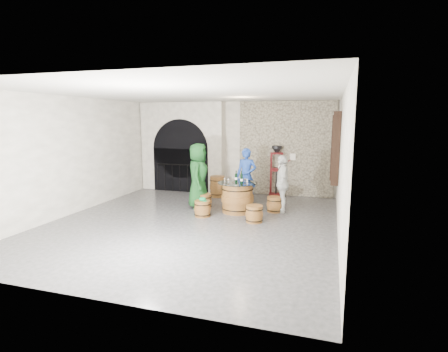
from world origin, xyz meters
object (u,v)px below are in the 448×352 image
(barrel_stool_far, at_px, (246,197))
(person_blue, at_px, (246,176))
(wine_bottle_left, at_px, (236,177))
(barrel_stool_near_left, at_px, (203,209))
(wine_bottle_center, at_px, (242,179))
(person_green, at_px, (198,176))
(barrel_table, at_px, (237,198))
(barrel_stool_left, at_px, (204,201))
(barrel_stool_right, at_px, (275,204))
(wine_bottle_right, at_px, (242,178))
(barrel_stool_near_right, at_px, (254,214))
(person_white, at_px, (282,184))
(corking_press, at_px, (277,167))
(side_barrel, at_px, (217,186))

(barrel_stool_far, height_order, person_blue, person_blue)
(person_blue, distance_m, wine_bottle_left, 1.03)
(barrel_stool_near_left, height_order, wine_bottle_center, wine_bottle_center)
(barrel_stool_far, height_order, person_green, person_green)
(barrel_table, bearing_deg, barrel_stool_left, 172.72)
(barrel_table, bearing_deg, wine_bottle_center, -34.75)
(barrel_stool_right, xyz_separation_m, wine_bottle_right, (-0.90, -0.27, 0.76))
(barrel_table, bearing_deg, wine_bottle_right, 37.12)
(barrel_stool_right, xyz_separation_m, wine_bottle_center, (-0.86, -0.44, 0.76))
(barrel_stool_near_right, xyz_separation_m, wine_bottle_center, (-0.52, 0.72, 0.76))
(person_green, xyz_separation_m, wine_bottle_center, (1.37, -0.25, 0.02))
(person_white, relative_size, corking_press, 0.94)
(barrel_stool_far, height_order, barrel_stool_right, same)
(barrel_stool_far, distance_m, person_white, 1.49)
(barrel_table, xyz_separation_m, wine_bottle_left, (-0.06, 0.07, 0.56))
(barrel_stool_near_right, distance_m, barrel_stool_near_left, 1.45)
(wine_bottle_right, bearing_deg, side_barrel, 127.32)
(barrel_stool_near_left, xyz_separation_m, corking_press, (1.50, 3.10, 0.78))
(barrel_stool_right, distance_m, person_white, 0.63)
(barrel_stool_left, bearing_deg, barrel_stool_far, 41.74)
(barrel_stool_right, height_order, wine_bottle_center, wine_bottle_center)
(barrel_stool_left, height_order, person_white, person_white)
(barrel_stool_left, bearing_deg, corking_press, 52.01)
(barrel_table, relative_size, wine_bottle_left, 3.39)
(barrel_stool_near_right, bearing_deg, barrel_table, 128.97)
(person_blue, distance_m, person_white, 1.39)
(barrel_stool_far, xyz_separation_m, wine_bottle_right, (0.11, -0.98, 0.76))
(barrel_stool_right, relative_size, person_green, 0.24)
(barrel_stool_near_left, bearing_deg, person_green, 117.65)
(wine_bottle_center, xyz_separation_m, wine_bottle_right, (-0.04, 0.17, 0.00))
(barrel_stool_far, height_order, wine_bottle_right, wine_bottle_right)
(person_white, relative_size, wine_bottle_center, 4.98)
(barrel_stool_near_right, distance_m, person_green, 2.26)
(person_green, xyz_separation_m, wine_bottle_right, (1.33, -0.08, 0.02))
(barrel_stool_far, bearing_deg, barrel_stool_near_right, -70.13)
(person_blue, xyz_separation_m, person_white, (1.20, -0.69, -0.05))
(person_blue, relative_size, wine_bottle_center, 5.29)
(barrel_stool_near_left, relative_size, wine_bottle_left, 1.41)
(person_white, relative_size, wine_bottle_left, 4.98)
(barrel_stool_left, distance_m, person_white, 2.33)
(person_green, relative_size, wine_bottle_left, 5.86)
(person_white, bearing_deg, wine_bottle_right, -77.83)
(barrel_stool_near_left, xyz_separation_m, wine_bottle_right, (0.88, 0.78, 0.76))
(wine_bottle_right, relative_size, side_barrel, 0.46)
(barrel_stool_far, bearing_deg, wine_bottle_center, -82.38)
(wine_bottle_center, distance_m, corking_press, 2.55)
(wine_bottle_center, relative_size, wine_bottle_right, 1.00)
(wine_bottle_left, height_order, side_barrel, wine_bottle_left)
(barrel_stool_far, relative_size, wine_bottle_left, 1.41)
(wine_bottle_center, height_order, wine_bottle_right, same)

